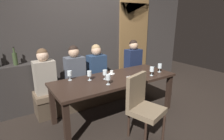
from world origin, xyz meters
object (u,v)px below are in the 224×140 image
object	(u,v)px
wine_glass_near_right	(89,74)
wine_glass_far_right	(70,74)
wine_glass_far_left	(152,69)
wine_glass_near_left	(108,77)
wine_glass_center_back	(160,66)
wine_glass_end_left	(105,73)
diner_bearded	(75,68)
diner_far_end	(97,65)
banquette_bench	(97,91)
espresso_cup	(112,73)
diner_near_end	(133,59)
wine_bottle_pale_label	(15,58)
dessert_plate	(134,77)
chair_near_side	(142,103)
dining_table	(115,83)
diner_redhead	(44,72)

from	to	relation	value
wine_glass_near_right	wine_glass_far_right	bearing A→B (deg)	145.77
wine_glass_far_left	wine_glass_near_left	world-z (taller)	same
wine_glass_center_back	wine_glass_far_right	bearing A→B (deg)	163.04
wine_glass_end_left	wine_glass_near_right	bearing A→B (deg)	159.96
diner_bearded	wine_glass_center_back	world-z (taller)	diner_bearded
diner_far_end	wine_glass_end_left	size ratio (longest dim) A/B	4.86
banquette_bench	espresso_cup	distance (m)	0.72
diner_near_end	wine_glass_near_left	world-z (taller)	diner_near_end
wine_glass_near_right	wine_glass_near_left	size ratio (longest dim) A/B	1.00
wine_bottle_pale_label	dessert_plate	xyz separation A→B (m)	(1.70, -1.21, -0.32)
wine_glass_near_right	chair_near_side	bearing A→B (deg)	-63.76
dining_table	chair_near_side	xyz separation A→B (m)	(-0.01, -0.72, -0.09)
wine_glass_far_right	dessert_plate	world-z (taller)	wine_glass_far_right
wine_glass_end_left	wine_glass_near_left	world-z (taller)	same
banquette_bench	diner_far_end	size ratio (longest dim) A/B	3.14
wine_glass_far_left	espresso_cup	size ratio (longest dim) A/B	1.37
banquette_bench	wine_glass_far_right	size ratio (longest dim) A/B	15.24
diner_far_end	wine_bottle_pale_label	world-z (taller)	wine_bottle_pale_label
wine_glass_end_left	dessert_plate	size ratio (longest dim) A/B	0.86
dining_table	chair_near_side	size ratio (longest dim) A/B	2.24
dining_table	wine_glass_center_back	bearing A→B (deg)	-10.98
banquette_bench	diner_far_end	world-z (taller)	diner_far_end
wine_glass_far_right	wine_glass_end_left	xyz separation A→B (m)	(0.52, -0.28, 0.00)
dining_table	wine_bottle_pale_label	size ratio (longest dim) A/B	6.75
wine_glass_far_right	wine_glass_end_left	size ratio (longest dim) A/B	1.00
dining_table	diner_bearded	bearing A→B (deg)	124.75
chair_near_side	espresso_cup	size ratio (longest dim) A/B	8.17
chair_near_side	wine_bottle_pale_label	distance (m)	2.31
banquette_bench	diner_near_end	world-z (taller)	diner_near_end
wine_glass_far_right	wine_bottle_pale_label	bearing A→B (deg)	135.13
diner_redhead	dessert_plate	distance (m)	1.58
diner_bearded	wine_glass_far_right	size ratio (longest dim) A/B	4.97
wine_glass_far_left	wine_glass_far_right	bearing A→B (deg)	156.81
chair_near_side	diner_bearded	bearing A→B (deg)	108.16
wine_glass_end_left	wine_glass_near_left	xyz separation A→B (m)	(-0.09, -0.24, 0.00)
wine_glass_far_left	chair_near_side	bearing A→B (deg)	-143.83
diner_near_end	wine_glass_end_left	distance (m)	1.31
wine_bottle_pale_label	chair_near_side	bearing A→B (deg)	-51.17
diner_redhead	wine_glass_center_back	size ratio (longest dim) A/B	4.92
diner_near_end	wine_bottle_pale_label	xyz separation A→B (m)	(-2.38, 0.36, 0.23)
dining_table	dessert_plate	bearing A→B (deg)	-32.48
diner_redhead	wine_glass_far_right	distance (m)	0.51
chair_near_side	diner_redhead	bearing A→B (deg)	125.31
wine_bottle_pale_label	wine_glass_far_left	size ratio (longest dim) A/B	1.99
diner_far_end	espresso_cup	distance (m)	0.47
diner_bearded	espresso_cup	size ratio (longest dim) A/B	6.79
diner_near_end	wine_glass_near_left	xyz separation A→B (m)	(-1.23, -0.88, 0.02)
wine_glass_far_left	diner_near_end	bearing A→B (deg)	70.51
wine_glass_near_right	espresso_cup	size ratio (longest dim) A/B	1.37
diner_far_end	banquette_bench	bearing A→B (deg)	88.24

